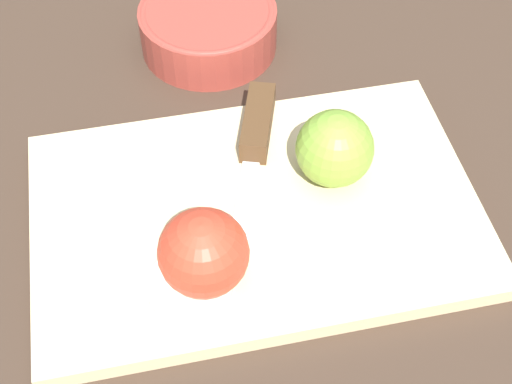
{
  "coord_description": "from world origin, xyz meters",
  "views": [
    {
      "loc": [
        0.12,
        0.34,
        0.49
      ],
      "look_at": [
        0.0,
        0.0,
        0.04
      ],
      "focal_mm": 50.0,
      "sensor_mm": 36.0,
      "label": 1
    }
  ],
  "objects_px": {
    "apple_half_right": "(203,253)",
    "bowl": "(208,26)",
    "knife": "(257,130)",
    "apple_half_left": "(335,149)"
  },
  "relations": [
    {
      "from": "apple_half_right",
      "to": "apple_half_left",
      "type": "bearing_deg",
      "value": 139.75
    },
    {
      "from": "apple_half_right",
      "to": "bowl",
      "type": "relative_size",
      "value": 0.49
    },
    {
      "from": "apple_half_right",
      "to": "knife",
      "type": "xyz_separation_m",
      "value": [
        -0.09,
        -0.13,
        -0.02
      ]
    },
    {
      "from": "apple_half_right",
      "to": "bowl",
      "type": "height_order",
      "value": "apple_half_right"
    },
    {
      "from": "apple_half_left",
      "to": "knife",
      "type": "bearing_deg",
      "value": 164.98
    },
    {
      "from": "apple_half_right",
      "to": "knife",
      "type": "distance_m",
      "value": 0.15
    },
    {
      "from": "apple_half_left",
      "to": "apple_half_right",
      "type": "distance_m",
      "value": 0.15
    },
    {
      "from": "apple_half_right",
      "to": "knife",
      "type": "height_order",
      "value": "apple_half_right"
    },
    {
      "from": "apple_half_left",
      "to": "bowl",
      "type": "relative_size",
      "value": 0.47
    },
    {
      "from": "apple_half_right",
      "to": "bowl",
      "type": "bearing_deg",
      "value": -173.37
    }
  ]
}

